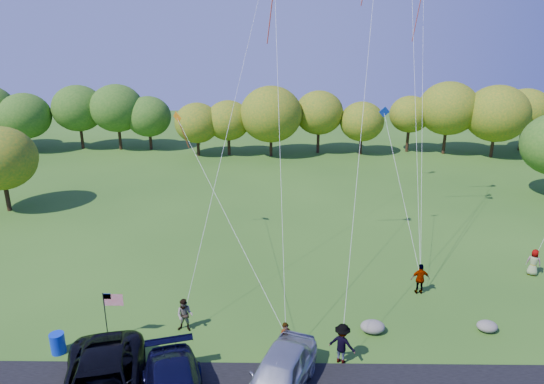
{
  "coord_description": "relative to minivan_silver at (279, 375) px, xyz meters",
  "views": [
    {
      "loc": [
        -0.02,
        -18.94,
        14.07
      ],
      "look_at": [
        -0.32,
        6.0,
        5.71
      ],
      "focal_mm": 32.0,
      "sensor_mm": 36.0,
      "label": 1
    }
  ],
  "objects": [
    {
      "name": "flyer_e",
      "position": [
        15.31,
        10.29,
        -0.11
      ],
      "size": [
        0.95,
        0.83,
        1.65
      ],
      "primitive_type": "imported",
      "rotation": [
        0.0,
        0.0,
        2.67
      ],
      "color": "#4C4C59",
      "rests_on": "ground"
    },
    {
      "name": "boulder_near",
      "position": [
        4.58,
        4.29,
        -0.63
      ],
      "size": [
        1.2,
        0.94,
        0.6
      ],
      "primitive_type": "ellipsoid",
      "color": "gray",
      "rests_on": "ground"
    },
    {
      "name": "flag_assembly",
      "position": [
        -7.88,
        3.5,
        0.98
      ],
      "size": [
        0.94,
        0.61,
        2.55
      ],
      "color": "black",
      "rests_on": "ground"
    },
    {
      "name": "flyer_c",
      "position": [
        2.77,
        2.04,
        0.01
      ],
      "size": [
        1.41,
        1.19,
        1.9
      ],
      "primitive_type": "imported",
      "rotation": [
        0.0,
        0.0,
        2.66
      ],
      "color": "#4C4C59",
      "rests_on": "ground"
    },
    {
      "name": "flyer_a",
      "position": [
        0.3,
        2.59,
        -0.14
      ],
      "size": [
        0.67,
        0.54,
        1.59
      ],
      "primitive_type": "imported",
      "rotation": [
        0.0,
        0.0,
        0.32
      ],
      "color": "#4C4C59",
      "rests_on": "ground"
    },
    {
      "name": "treeline",
      "position": [
        0.24,
        38.8,
        3.84
      ],
      "size": [
        76.78,
        27.96,
        8.36
      ],
      "color": "#3A2415",
      "rests_on": "ground"
    },
    {
      "name": "boulder_far",
      "position": [
        10.23,
        4.45,
        -0.67
      ],
      "size": [
        1.01,
        0.84,
        0.52
      ],
      "primitive_type": "ellipsoid",
      "color": "gray",
      "rests_on": "ground"
    },
    {
      "name": "flyer_b",
      "position": [
        -4.6,
        4.33,
        -0.08
      ],
      "size": [
        0.9,
        0.74,
        1.71
      ],
      "primitive_type": "imported",
      "rotation": [
        0.0,
        0.0,
        -0.12
      ],
      "color": "#4C4C59",
      "rests_on": "ground"
    },
    {
      "name": "minivan_silver",
      "position": [
        0.0,
        0.0,
        0.0
      ],
      "size": [
        3.76,
        5.53,
        1.75
      ],
      "primitive_type": "imported",
      "rotation": [
        0.0,
        0.0,
        -0.36
      ],
      "color": "#B4B8C0",
      "rests_on": "asphalt_lane"
    },
    {
      "name": "ground",
      "position": [
        -0.08,
        2.84,
        -0.93
      ],
      "size": [
        140.0,
        140.0,
        0.0
      ],
      "primitive_type": "plane",
      "color": "#2C5618",
      "rests_on": "ground"
    },
    {
      "name": "flyer_d",
      "position": [
        7.89,
        8.04,
        -0.04
      ],
      "size": [
        1.06,
        0.46,
        1.79
      ],
      "primitive_type": "imported",
      "rotation": [
        0.0,
        0.0,
        3.17
      ],
      "color": "#4C4C59",
      "rests_on": "ground"
    },
    {
      "name": "trash_barrel",
      "position": [
        -10.12,
        2.55,
        -0.44
      ],
      "size": [
        0.66,
        0.66,
        0.98
      ],
      "primitive_type": "cylinder",
      "color": "#0C2DBB",
      "rests_on": "ground"
    }
  ]
}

